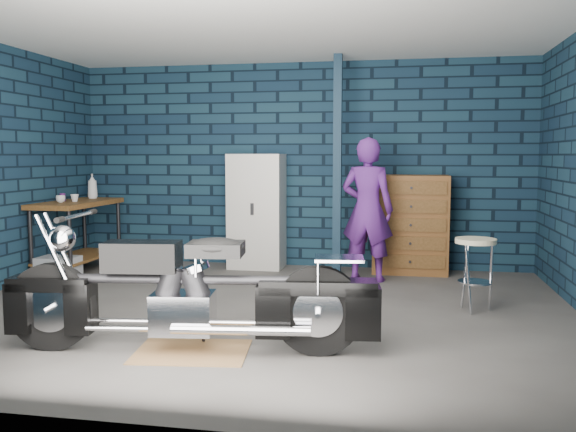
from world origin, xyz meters
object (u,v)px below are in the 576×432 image
Objects in this scene: person at (367,210)px; locker at (257,211)px; motorcycle at (191,284)px; storage_bin at (58,269)px; shop_stool at (475,275)px; tool_chest at (410,224)px; workbench at (78,237)px.

locker is at bearing -9.49° from person.
motorcycle is at bearing -84.60° from locker.
storage_bin is 0.30× the size of locker.
locker reaches higher than shop_stool.
tool_chest reaches higher than shop_stool.
storage_bin is 4.73m from shop_stool.
person is 3.70× the size of storage_bin.
storage_bin is at bearing -87.71° from workbench.
locker is (2.12, 1.25, 0.61)m from storage_bin.
storage_bin is at bearing 173.00° from shop_stool.
motorcycle is 2.79m from shop_stool.
locker reaches higher than tool_chest.
workbench is 4.83m from shop_stool.
workbench is 2.00× the size of shop_stool.
locker is (2.14, 0.75, 0.29)m from workbench.
tool_chest is at bearing 107.68° from shop_stool.
person is 1.13× the size of locker.
motorcycle is 1.94× the size of tool_chest.
locker is at bearing 144.57° from shop_stool.
person is (1.15, 2.93, 0.32)m from motorcycle.
locker is 2.14× the size of shop_stool.
tool_chest is (4.11, 1.25, 0.48)m from storage_bin.
shop_stool is at bearing -72.32° from tool_chest.
workbench is 2.29m from locker.
locker is at bearing 19.34° from workbench.
motorcycle is 3.34m from storage_bin.
motorcycle is 3.42× the size of shop_stool.
storage_bin is 0.37× the size of tool_chest.
motorcycle is at bearing 79.90° from person.
motorcycle is at bearing -42.41° from storage_bin.
shop_stool is (2.24, 1.66, -0.18)m from motorcycle.
locker is at bearing 88.34° from motorcycle.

